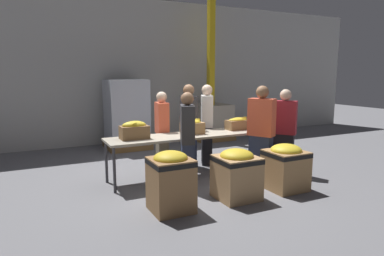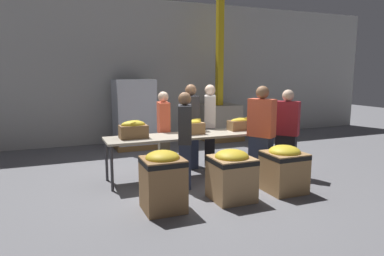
% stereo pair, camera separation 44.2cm
% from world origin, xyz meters
% --- Properties ---
extents(ground_plane, '(30.00, 30.00, 0.00)m').
position_xyz_m(ground_plane, '(0.00, 0.00, 0.00)').
color(ground_plane, slate).
extents(wall_back, '(16.00, 0.08, 4.00)m').
position_xyz_m(wall_back, '(0.00, 3.76, 2.00)').
color(wall_back, '#B7B7B2').
rests_on(wall_back, ground_plane).
extents(sorting_table, '(3.26, 0.73, 0.81)m').
position_xyz_m(sorting_table, '(0.00, 0.00, 0.76)').
color(sorting_table, '#B2A893').
rests_on(sorting_table, ground_plane).
extents(banana_box_0, '(0.49, 0.30, 0.32)m').
position_xyz_m(banana_box_0, '(-1.12, 0.04, 0.97)').
color(banana_box_0, olive).
rests_on(banana_box_0, sorting_table).
extents(banana_box_1, '(0.41, 0.28, 0.28)m').
position_xyz_m(banana_box_1, '(0.03, 0.04, 0.95)').
color(banana_box_1, '#A37A4C').
rests_on(banana_box_1, sorting_table).
extents(banana_box_2, '(0.50, 0.29, 0.26)m').
position_xyz_m(banana_box_2, '(1.10, 0.09, 0.94)').
color(banana_box_2, olive).
rests_on(banana_box_2, sorting_table).
extents(volunteer_0, '(0.28, 0.46, 1.60)m').
position_xyz_m(volunteer_0, '(-0.37, 0.62, 0.80)').
color(volunteer_0, '#6B604C').
rests_on(volunteer_0, ground_plane).
extents(volunteer_1, '(0.45, 0.48, 1.66)m').
position_xyz_m(volunteer_1, '(1.71, -0.61, 0.82)').
color(volunteer_1, black).
rests_on(volunteer_1, ground_plane).
extents(volunteer_2, '(0.40, 0.52, 1.72)m').
position_xyz_m(volunteer_2, '(0.68, 0.68, 0.86)').
color(volunteer_2, black).
rests_on(volunteer_2, ground_plane).
extents(volunteer_3, '(0.36, 0.49, 1.65)m').
position_xyz_m(volunteer_3, '(-0.36, -0.55, 0.82)').
color(volunteer_3, '#2D3856').
rests_on(volunteer_3, ground_plane).
extents(volunteer_4, '(0.27, 0.49, 1.74)m').
position_xyz_m(volunteer_4, '(0.21, 0.60, 0.86)').
color(volunteer_4, '#2D3856').
rests_on(volunteer_4, ground_plane).
extents(volunteer_5, '(0.44, 0.52, 1.74)m').
position_xyz_m(volunteer_5, '(1.04, -0.75, 0.87)').
color(volunteer_5, '#2D3856').
rests_on(volunteer_5, ground_plane).
extents(donation_bin_0, '(0.58, 0.58, 0.88)m').
position_xyz_m(donation_bin_0, '(-1.02, -1.39, 0.47)').
color(donation_bin_0, olive).
rests_on(donation_bin_0, ground_plane).
extents(donation_bin_1, '(0.62, 0.62, 0.80)m').
position_xyz_m(donation_bin_1, '(0.09, -1.39, 0.42)').
color(donation_bin_1, tan).
rests_on(donation_bin_1, ground_plane).
extents(donation_bin_2, '(0.61, 0.61, 0.79)m').
position_xyz_m(donation_bin_2, '(1.08, -1.39, 0.42)').
color(donation_bin_2, '#A37A4C').
rests_on(donation_bin_2, ground_plane).
extents(support_pillar, '(0.17, 0.17, 4.00)m').
position_xyz_m(support_pillar, '(2.04, 2.94, 2.00)').
color(support_pillar, gold).
rests_on(support_pillar, ground_plane).
extents(pallet_stack_0, '(1.12, 1.12, 1.05)m').
position_xyz_m(pallet_stack_0, '(2.13, 3.10, 0.51)').
color(pallet_stack_0, olive).
rests_on(pallet_stack_0, ground_plane).
extents(pallet_stack_1, '(1.09, 1.09, 1.80)m').
position_xyz_m(pallet_stack_1, '(-0.45, 2.99, 0.89)').
color(pallet_stack_1, olive).
rests_on(pallet_stack_1, ground_plane).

